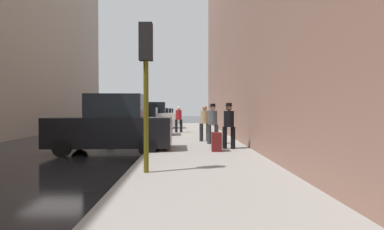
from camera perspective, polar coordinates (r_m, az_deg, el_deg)
The scene contains 15 objects.
ground_plane at distance 14.15m, azimuth -24.06°, elevation -5.81°, with size 120.00×120.00×0.00m, color black.
sidewalk at distance 13.07m, azimuth 1.13°, elevation -5.95°, with size 4.00×40.00×0.15m, color gray.
parked_black_suv at distance 11.87m, azimuth -14.96°, elevation -2.07°, with size 4.62×2.10×2.25m.
parked_silver_sedan at distance 18.14m, azimuth -10.20°, elevation -1.54°, with size 4.24×2.13×1.79m.
parked_white_van at distance 24.43m, azimuth -7.91°, elevation -0.42°, with size 4.67×2.20×2.25m.
parked_dark_green_sedan at distance 30.92m, azimuth -6.52°, elevation -0.44°, with size 4.22×2.09×1.79m.
parked_red_hatchback at distance 37.49m, azimuth -5.61°, elevation -0.17°, with size 4.21×2.08×1.79m.
parked_blue_sedan at distance 43.23m, azimuth -5.04°, elevation 0.00°, with size 4.24×2.13×1.79m.
fire_hydrant at distance 15.69m, azimuth -4.96°, elevation -3.22°, with size 0.42×0.22×0.70m.
traffic_light at distance 7.38m, azimuth -8.76°, elevation 9.48°, with size 0.32×0.32×3.60m.
pedestrian_with_fedora at distance 11.67m, azimuth 7.04°, elevation -1.58°, with size 0.53×0.47×1.78m.
pedestrian_with_beanie at distance 13.20m, azimuth 3.98°, elevation -1.26°, with size 0.52×0.45×1.78m.
pedestrian_in_tan_coat at distance 14.34m, azimuth 2.43°, elevation -1.20°, with size 0.51×0.43×1.71m.
pedestrian_in_red_jacket at distance 19.77m, azimuth -2.56°, elevation -0.56°, with size 0.50×0.41×1.71m.
rolling_suitcase at distance 11.03m, azimuth 4.68°, elevation -5.09°, with size 0.38×0.57×1.04m.
Camera 1 is at (5.44, -12.96, 1.68)m, focal length 28.00 mm.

